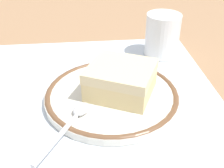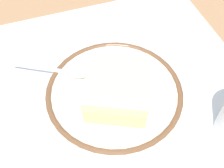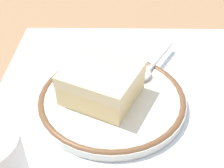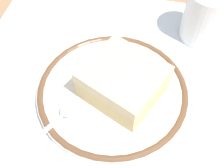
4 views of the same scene
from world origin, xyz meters
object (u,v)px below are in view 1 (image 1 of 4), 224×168
object	(u,v)px
plate	(112,96)
cup	(162,38)
cake_slice	(121,81)
spoon	(72,120)

from	to	relation	value
plate	cup	xyz separation A→B (m)	(-0.16, 0.12, 0.03)
plate	cake_slice	bearing A→B (deg)	87.25
cup	spoon	bearing A→B (deg)	-39.88
plate	cake_slice	xyz separation A→B (m)	(0.00, 0.01, 0.03)
cake_slice	spoon	xyz separation A→B (m)	(0.06, -0.08, -0.02)
plate	cake_slice	distance (m)	0.03
plate	cup	size ratio (longest dim) A/B	2.50
cup	cake_slice	bearing A→B (deg)	-34.03
cake_slice	spoon	world-z (taller)	cake_slice
cake_slice	cup	bearing A→B (deg)	145.97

